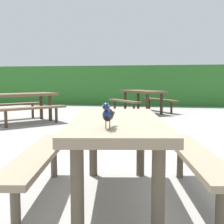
{
  "coord_description": "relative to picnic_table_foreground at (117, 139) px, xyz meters",
  "views": [
    {
      "loc": [
        0.18,
        -2.86,
        1.07
      ],
      "look_at": [
        -0.22,
        -0.7,
        0.84
      ],
      "focal_mm": 48.13,
      "sensor_mm": 36.0,
      "label": 1
    }
  ],
  "objects": [
    {
      "name": "ground_plane",
      "position": [
        0.25,
        0.29,
        -0.56
      ],
      "size": [
        60.0,
        60.0,
        0.0
      ],
      "primitive_type": "plane",
      "color": "gray"
    },
    {
      "name": "hedge_wall",
      "position": [
        0.25,
        11.18,
        0.29
      ],
      "size": [
        28.0,
        2.22,
        1.7
      ],
      "primitive_type": "cube",
      "color": "#2D6B28",
      "rests_on": "ground"
    },
    {
      "name": "picnic_table_foreground",
      "position": [
        0.0,
        0.0,
        0.0
      ],
      "size": [
        1.95,
        1.97,
        0.74
      ],
      "color": "#84725B",
      "rests_on": "ground"
    },
    {
      "name": "bird_grackle",
      "position": [
        0.03,
        -0.57,
        0.29
      ],
      "size": [
        0.07,
        0.29,
        0.18
      ],
      "color": "black",
      "rests_on": "picnic_table_foreground"
    },
    {
      "name": "picnic_table_mid_left",
      "position": [
        -0.4,
        7.34,
        0.0
      ],
      "size": [
        2.37,
        2.38,
        0.74
      ],
      "color": "brown",
      "rests_on": "ground"
    },
    {
      "name": "picnic_table_mid_right",
      "position": [
        -3.29,
        4.55,
        0.0
      ],
      "size": [
        2.39,
        2.39,
        0.74
      ],
      "color": "brown",
      "rests_on": "ground"
    }
  ]
}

